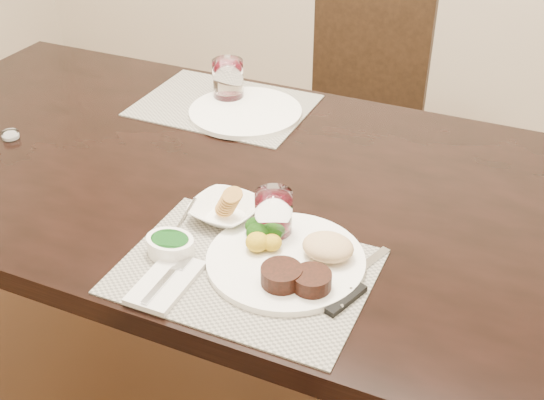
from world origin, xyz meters
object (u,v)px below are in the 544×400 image
at_px(chair_far, 358,109).
at_px(wine_glass_near, 274,217).
at_px(cracker_bowl, 225,210).
at_px(far_plate, 245,112).
at_px(dinner_plate, 292,259).
at_px(steak_knife, 351,291).

bearing_deg(chair_far, wine_glass_near, -81.25).
bearing_deg(cracker_bowl, far_plate, 111.02).
height_order(dinner_plate, wine_glass_near, wine_glass_near).
xyz_separation_m(dinner_plate, cracker_bowl, (-0.19, 0.09, 0.00)).
relative_size(steak_knife, cracker_bowl, 1.54).
bearing_deg(dinner_plate, steak_knife, 4.44).
height_order(cracker_bowl, far_plate, cracker_bowl).
relative_size(steak_knife, far_plate, 0.76).
distance_m(chair_far, far_plate, 0.72).
xyz_separation_m(steak_knife, far_plate, (-0.49, 0.57, 0.00)).
xyz_separation_m(steak_knife, cracker_bowl, (-0.31, 0.12, 0.01)).
distance_m(chair_far, steak_knife, 1.31).
relative_size(chair_far, far_plate, 2.99).
bearing_deg(steak_knife, wine_glass_near, 172.14).
xyz_separation_m(steak_knife, wine_glass_near, (-0.20, 0.10, 0.04)).
relative_size(chair_far, steak_knife, 3.93).
height_order(chair_far, cracker_bowl, chair_far).
distance_m(dinner_plate, steak_knife, 0.13).
bearing_deg(far_plate, chair_far, 79.75).
relative_size(dinner_plate, cracker_bowl, 2.03).
bearing_deg(wine_glass_near, steak_knife, -27.05).
height_order(steak_knife, cracker_bowl, cracker_bowl).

